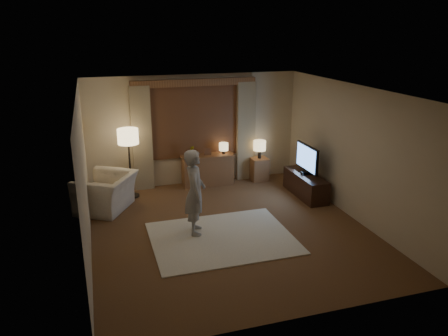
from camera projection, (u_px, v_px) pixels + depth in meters
name	position (u px, v px, depth m)	size (l,w,h in m)	color
room	(222.00, 154.00, 8.23)	(5.04, 5.54, 2.64)	brown
rug	(222.00, 238.00, 7.84)	(2.50, 2.00, 0.02)	white
sideboard	(208.00, 171.00, 10.42)	(1.20, 0.40, 0.70)	brown
picture_frame	(207.00, 152.00, 10.28)	(0.16, 0.02, 0.20)	brown
plant	(191.00, 152.00, 10.15)	(0.17, 0.13, 0.30)	#999999
table_lamp_sideboard	(224.00, 147.00, 10.36)	(0.22, 0.22, 0.30)	black
floor_lamp	(128.00, 140.00, 9.38)	(0.45, 0.45, 1.55)	black
armchair	(106.00, 193.00, 8.97)	(1.15, 1.00, 0.75)	#F1E1C7
side_table	(259.00, 169.00, 10.75)	(0.40, 0.40, 0.56)	brown
table_lamp_side	(260.00, 146.00, 10.57)	(0.30, 0.30, 0.44)	black
tv_stand	(305.00, 185.00, 9.76)	(0.45, 1.40, 0.50)	black
tv	(307.00, 158.00, 9.57)	(0.23, 0.93, 0.67)	black
person	(195.00, 192.00, 7.81)	(0.57, 0.38, 1.57)	#A8A19B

